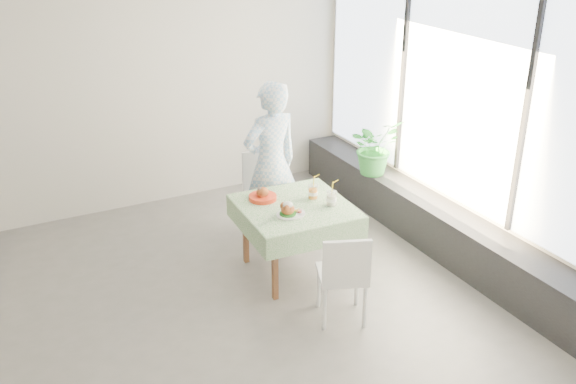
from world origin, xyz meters
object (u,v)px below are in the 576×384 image
chair_far (268,211)px  diner (271,164)px  cafe_table (295,231)px  potted_plant (375,147)px  chair_near (342,292)px  main_dish (289,211)px  juice_cup_orange (313,192)px

chair_far → diner: (-0.01, -0.13, 0.61)m
cafe_table → potted_plant: (1.49, 0.83, 0.37)m
chair_near → main_dish: 0.91m
cafe_table → juice_cup_orange: bearing=14.4°
chair_far → chair_near: 1.77m
chair_near → diner: 1.76m
cafe_table → chair_far: size_ratio=1.15×
chair_near → potted_plant: 2.36m
chair_far → juice_cup_orange: 0.96m
cafe_table → chair_near: size_ratio=1.24×
chair_far → potted_plant: potted_plant is taller
diner → main_dish: bearing=67.5°
cafe_table → chair_near: (-0.01, -0.91, -0.19)m
main_dish → juice_cup_orange: 0.46m
chair_near → diner: bearing=86.3°
chair_near → juice_cup_orange: bearing=75.8°
chair_near → main_dish: bearing=101.2°
diner → main_dish: diner is taller
cafe_table → potted_plant: potted_plant is taller
cafe_table → diner: (0.10, 0.73, 0.44)m
cafe_table → main_dish: 0.40m
main_dish → juice_cup_orange: (0.39, 0.24, 0.02)m
potted_plant → main_dish: bearing=-148.7°
main_dish → juice_cup_orange: juice_cup_orange is taller
chair_far → chair_near: chair_far is taller
cafe_table → main_dish: main_dish is taller
chair_near → potted_plant: bearing=49.1°
diner → potted_plant: size_ratio=2.71×
potted_plant → chair_near: bearing=-130.9°
cafe_table → chair_near: bearing=-90.6°
diner → juice_cup_orange: diner is taller
main_dish → potted_plant: bearing=31.3°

